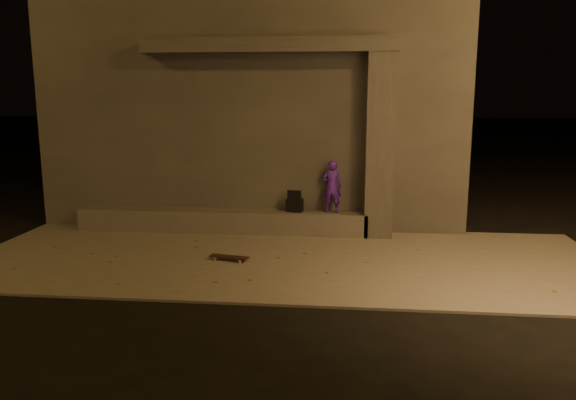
# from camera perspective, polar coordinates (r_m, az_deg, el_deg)

# --- Properties ---
(ground) EXTENTS (120.00, 120.00, 0.00)m
(ground) POSITION_cam_1_polar(r_m,az_deg,el_deg) (8.01, -2.01, -10.22)
(ground) COLOR black
(ground) RESTS_ON ground
(sidewalk) EXTENTS (11.00, 4.40, 0.04)m
(sidewalk) POSITION_cam_1_polar(r_m,az_deg,el_deg) (9.88, -0.39, -5.97)
(sidewalk) COLOR #66615A
(sidewalk) RESTS_ON ground
(building) EXTENTS (9.00, 5.10, 5.22)m
(building) POSITION_cam_1_polar(r_m,az_deg,el_deg) (14.04, -2.45, 9.74)
(building) COLOR #3B3936
(building) RESTS_ON ground
(ledge) EXTENTS (6.00, 0.55, 0.45)m
(ledge) POSITION_cam_1_polar(r_m,az_deg,el_deg) (11.73, -6.74, -2.09)
(ledge) COLOR #4E4C47
(ledge) RESTS_ON sidewalk
(column) EXTENTS (0.55, 0.55, 3.60)m
(column) POSITION_cam_1_polar(r_m,az_deg,el_deg) (11.21, 9.31, 5.40)
(column) COLOR #3B3936
(column) RESTS_ON sidewalk
(canopy) EXTENTS (5.00, 0.70, 0.28)m
(canopy) POSITION_cam_1_polar(r_m,az_deg,el_deg) (11.34, -1.97, 15.41)
(canopy) COLOR #3B3936
(canopy) RESTS_ON column
(skateboarder) EXTENTS (0.39, 0.26, 1.06)m
(skateboarder) POSITION_cam_1_polar(r_m,az_deg,el_deg) (11.30, 4.49, 1.37)
(skateboarder) COLOR #4618A1
(skateboarder) RESTS_ON ledge
(backpack) EXTENTS (0.36, 0.27, 0.46)m
(backpack) POSITION_cam_1_polar(r_m,az_deg,el_deg) (11.42, 0.68, -0.42)
(backpack) COLOR black
(backpack) RESTS_ON ledge
(skateboard) EXTENTS (0.71, 0.32, 0.08)m
(skateboard) POSITION_cam_1_polar(r_m,az_deg,el_deg) (9.73, -6.01, -5.79)
(skateboard) COLOR black
(skateboard) RESTS_ON sidewalk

